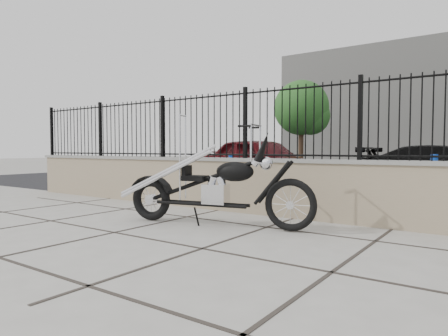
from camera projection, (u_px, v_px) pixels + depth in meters
ground_plane at (202, 249)px, 4.49m from camera, size 90.00×90.00×0.00m
parking_lot at (412, 179)px, 14.69m from camera, size 30.00×30.00×0.00m
retaining_wall at (297, 188)px, 6.50m from camera, size 14.00×0.36×0.96m
iron_fence at (298, 122)px, 6.45m from camera, size 14.00×0.08×1.20m
chopper_motorcycle at (212, 169)px, 5.82m from camera, size 2.81×1.07×1.66m
car_red at (260, 162)px, 11.96m from camera, size 4.68×3.00×1.48m
bollard_a at (231, 174)px, 9.88m from camera, size 0.14×0.14×1.00m
bollard_b at (434, 182)px, 7.27m from camera, size 0.14×0.14×1.03m
tree_left at (301, 105)px, 21.26m from camera, size 2.92×2.92×4.93m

